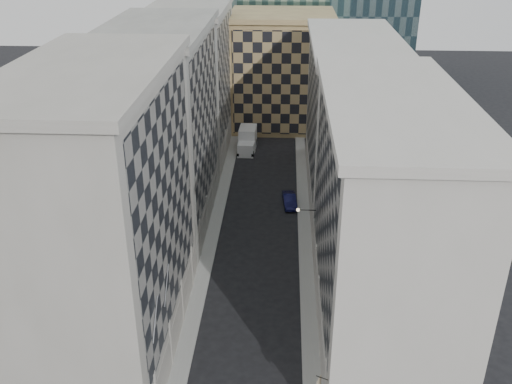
% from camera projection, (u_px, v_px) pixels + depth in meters
% --- Properties ---
extents(sidewalk_west, '(1.50, 100.00, 0.15)m').
position_uv_depth(sidewalk_west, '(214.00, 231.00, 65.68)').
color(sidewalk_west, gray).
rests_on(sidewalk_west, ground).
extents(sidewalk_east, '(1.50, 100.00, 0.15)m').
position_uv_depth(sidewalk_east, '(305.00, 233.00, 65.19)').
color(sidewalk_east, gray).
rests_on(sidewalk_east, ground).
extents(bldg_left_a, '(10.80, 22.80, 23.70)m').
position_uv_depth(bldg_left_a, '(106.00, 219.00, 43.73)').
color(bldg_left_a, '#9E998E').
rests_on(bldg_left_a, ground).
extents(bldg_left_b, '(10.80, 22.80, 22.70)m').
position_uv_depth(bldg_left_b, '(163.00, 129.00, 63.70)').
color(bldg_left_b, gray).
rests_on(bldg_left_b, ground).
extents(bldg_left_c, '(10.80, 22.80, 21.70)m').
position_uv_depth(bldg_left_c, '(193.00, 81.00, 83.67)').
color(bldg_left_c, '#9E998E').
rests_on(bldg_left_c, ground).
extents(bldg_right_a, '(10.80, 26.80, 20.70)m').
position_uv_depth(bldg_right_a, '(382.00, 218.00, 46.98)').
color(bldg_right_a, beige).
rests_on(bldg_right_a, ground).
extents(bldg_right_b, '(10.80, 28.80, 19.70)m').
position_uv_depth(bldg_right_b, '(350.00, 119.00, 71.42)').
color(bldg_right_b, beige).
rests_on(bldg_right_b, ground).
extents(tan_block, '(16.80, 14.80, 18.80)m').
position_uv_depth(tan_block, '(282.00, 70.00, 95.26)').
color(tan_block, '#9E7F53').
rests_on(tan_block, ground).
extents(flagpoles_left, '(0.10, 6.33, 2.33)m').
position_uv_depth(flagpoles_left, '(161.00, 301.00, 40.69)').
color(flagpoles_left, gray).
rests_on(flagpoles_left, ground).
extents(bracket_lamp, '(1.98, 0.36, 0.36)m').
position_uv_depth(bracket_lamp, '(300.00, 210.00, 57.16)').
color(bracket_lamp, black).
rests_on(bracket_lamp, ground).
extents(box_truck, '(2.72, 6.30, 3.42)m').
position_uv_depth(box_truck, '(247.00, 141.00, 87.76)').
color(box_truck, white).
rests_on(box_truck, ground).
extents(dark_car, '(1.99, 4.55, 1.45)m').
position_uv_depth(dark_car, '(289.00, 200.00, 71.21)').
color(dark_car, '#10123E').
rests_on(dark_car, ground).
extents(shop_sign, '(0.83, 0.73, 0.86)m').
position_uv_depth(shop_sign, '(319.00, 382.00, 39.30)').
color(shop_sign, black).
rests_on(shop_sign, ground).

